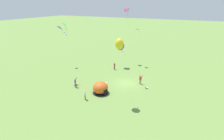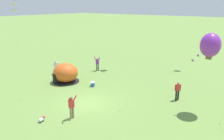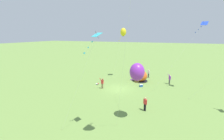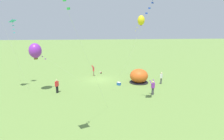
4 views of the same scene
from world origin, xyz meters
TOP-DOWN VIEW (x-y plane):
  - ground_plane at (0.00, 0.00)m, footprint 300.00×300.00m
  - popup_tent at (-5.61, 2.51)m, footprint 2.81×2.81m
  - cooler_box at (-2.40, 3.33)m, footprint 0.60×0.65m
  - toddler_crawling at (-0.49, -4.20)m, footprint 0.31×0.55m
  - person_far_back at (5.82, 5.33)m, footprint 0.43×0.47m
  - person_flying_kite at (-5.69, 7.83)m, footprint 0.72×0.64m
  - person_strolling at (-8.63, 3.66)m, footprint 0.45×0.44m
  - person_arms_raised at (0.90, -2.55)m, footprint 0.52×0.67m
  - kite_cyan at (11.38, 1.76)m, footprint 1.61×3.86m
  - kite_yellow at (-6.95, -1.51)m, footprint 2.51×2.23m
  - kite_purple at (8.15, 4.71)m, footprint 5.92×5.00m
  - kite_blue at (-3.81, 11.60)m, footprint 3.16×6.99m

SIDE VIEW (x-z plane):
  - ground_plane at x=0.00m, z-range 0.00..0.00m
  - toddler_crawling at x=-0.49m, z-range 0.02..0.34m
  - cooler_box at x=-2.40m, z-range 0.00..0.44m
  - person_far_back at x=5.82m, z-range 0.10..1.82m
  - person_strolling at x=-8.63m, z-range 0.10..1.82m
  - popup_tent at x=-5.61m, z-range -0.05..2.05m
  - person_arms_raised at x=0.90m, z-range 0.05..1.94m
  - person_flying_kite at x=-5.69m, z-range 0.05..1.94m
  - kite_purple at x=8.15m, z-range 2.17..8.32m
  - kite_cyan at x=11.38m, z-range 3.83..12.98m
  - kite_yellow at x=-6.95m, z-range 4.25..14.35m
  - kite_blue at x=-3.81m, z-range 4.70..15.47m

